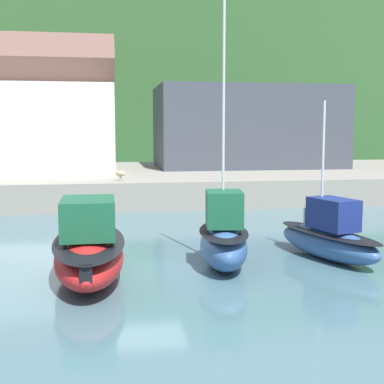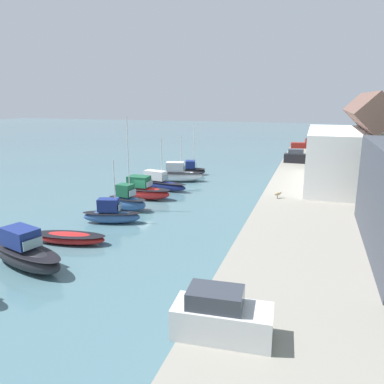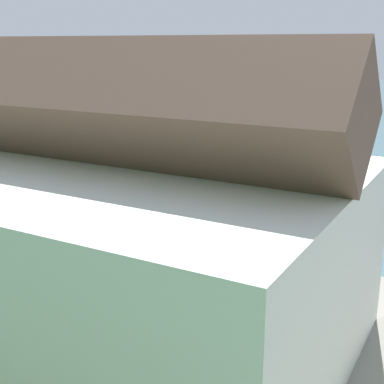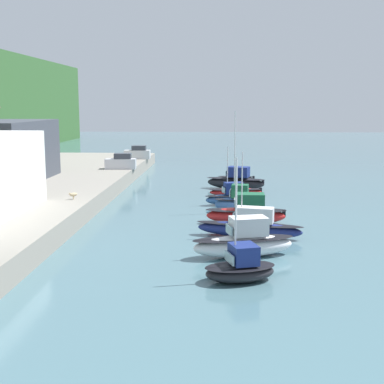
% 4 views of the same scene
% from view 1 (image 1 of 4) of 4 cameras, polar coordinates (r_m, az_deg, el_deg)
% --- Properties ---
extents(ground_plane, '(320.00, 320.00, 0.00)m').
position_cam_1_polar(ground_plane, '(19.61, -4.51, -8.27)').
color(ground_plane, '#476B75').
extents(hillside_backdrop, '(240.00, 79.57, 21.80)m').
position_cam_1_polar(hillside_backdrop, '(105.51, -8.67, 9.75)').
color(hillside_backdrop, '#335B2D').
rests_on(hillside_backdrop, ground_plane).
extents(quay_promenade, '(96.20, 21.80, 1.80)m').
position_cam_1_polar(quay_promenade, '(43.77, -7.30, 1.16)').
color(quay_promenade, gray).
rests_on(quay_promenade, ground_plane).
extents(yacht_club_building, '(15.72, 8.75, 6.96)m').
position_cam_1_polar(yacht_club_building, '(47.38, 5.91, 6.89)').
color(yacht_club_building, '#3D424C').
rests_on(yacht_club_building, quay_promenade).
extents(moored_boat_3, '(2.43, 7.23, 2.77)m').
position_cam_1_polar(moored_boat_3, '(18.67, -10.92, -5.92)').
color(moored_boat_3, red).
rests_on(moored_boat_3, ground_plane).
extents(moored_boat_4, '(2.44, 4.83, 10.00)m').
position_cam_1_polar(moored_boat_4, '(19.75, 3.38, -4.94)').
color(moored_boat_4, '#33568E').
rests_on(moored_boat_4, ground_plane).
extents(moored_boat_5, '(3.08, 5.87, 6.18)m').
position_cam_1_polar(moored_boat_5, '(21.66, 14.35, -4.64)').
color(moored_boat_5, '#33568E').
rests_on(moored_boat_5, ground_plane).
extents(dog_on_quay, '(0.78, 0.78, 0.68)m').
position_cam_1_polar(dog_on_quay, '(34.50, -7.69, 1.95)').
color(dog_on_quay, tan).
rests_on(dog_on_quay, quay_promenade).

